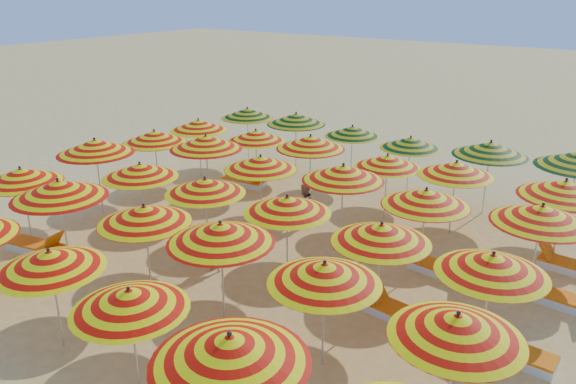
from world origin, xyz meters
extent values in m
plane|color=#F4C76C|center=(0.00, 0.00, 0.00)|extent=(120.00, 120.00, 0.00)
cylinder|color=silver|center=(-1.03, -6.13, 1.06)|extent=(0.04, 0.04, 2.12)
cone|color=orange|center=(-1.03, -6.13, 1.98)|extent=(2.78, 2.78, 0.40)
sphere|color=black|center=(-1.03, -6.13, 2.21)|extent=(0.07, 0.07, 0.07)
cylinder|color=silver|center=(1.33, -6.15, 1.03)|extent=(0.04, 0.04, 2.07)
cone|color=orange|center=(1.33, -6.15, 1.93)|extent=(2.35, 2.35, 0.39)
sphere|color=black|center=(1.33, -6.15, 2.16)|extent=(0.07, 0.07, 0.07)
cone|color=orange|center=(3.90, -6.49, 2.19)|extent=(2.59, 2.59, 0.45)
sphere|color=black|center=(3.90, -6.49, 2.45)|extent=(0.08, 0.08, 0.08)
cylinder|color=silver|center=(-6.07, -3.69, 1.10)|extent=(0.04, 0.04, 2.21)
cone|color=orange|center=(-6.07, -3.69, 2.06)|extent=(2.79, 2.79, 0.42)
sphere|color=black|center=(-6.07, -3.69, 2.30)|extent=(0.07, 0.07, 0.07)
cylinder|color=silver|center=(-3.85, -3.99, 1.19)|extent=(0.05, 0.05, 2.38)
cone|color=orange|center=(-3.85, -3.99, 2.22)|extent=(3.03, 3.03, 0.45)
sphere|color=black|center=(-3.85, -3.99, 2.48)|extent=(0.08, 0.08, 0.08)
cylinder|color=silver|center=(-1.18, -3.60, 1.09)|extent=(0.04, 0.04, 2.19)
cone|color=orange|center=(-1.18, -3.60, 2.04)|extent=(2.32, 2.32, 0.42)
sphere|color=black|center=(-1.18, -3.60, 2.28)|extent=(0.07, 0.07, 0.07)
cylinder|color=silver|center=(1.10, -3.52, 1.15)|extent=(0.04, 0.04, 2.30)
cone|color=orange|center=(1.10, -3.52, 2.15)|extent=(2.93, 2.93, 0.44)
sphere|color=black|center=(1.10, -3.52, 2.40)|extent=(0.08, 0.08, 0.08)
cylinder|color=silver|center=(3.68, -3.57, 1.08)|extent=(0.04, 0.04, 2.17)
cone|color=orange|center=(3.68, -3.57, 2.02)|extent=(2.68, 2.68, 0.41)
sphere|color=black|center=(3.68, -3.57, 2.26)|extent=(0.07, 0.07, 0.07)
cylinder|color=silver|center=(6.26, -3.84, 1.09)|extent=(0.04, 0.04, 2.17)
cone|color=orange|center=(6.26, -3.84, 2.03)|extent=(2.66, 2.66, 0.41)
sphere|color=black|center=(6.26, -3.84, 2.27)|extent=(0.07, 0.07, 0.07)
cylinder|color=silver|center=(-6.32, -1.04, 1.20)|extent=(0.05, 0.05, 2.40)
cone|color=orange|center=(-6.32, -1.04, 2.24)|extent=(3.18, 3.18, 0.46)
sphere|color=black|center=(-6.32, -1.04, 2.50)|extent=(0.08, 0.08, 0.08)
cylinder|color=silver|center=(-3.81, -1.43, 1.09)|extent=(0.04, 0.04, 2.18)
cone|color=orange|center=(-3.81, -1.43, 2.03)|extent=(2.61, 2.61, 0.41)
sphere|color=black|center=(-3.81, -1.43, 2.27)|extent=(0.07, 0.07, 0.07)
cylinder|color=silver|center=(-1.42, -1.29, 1.08)|extent=(0.04, 0.04, 2.15)
cone|color=orange|center=(-1.42, -1.29, 2.01)|extent=(2.23, 2.23, 0.41)
sphere|color=black|center=(-1.42, -1.29, 2.25)|extent=(0.07, 0.07, 0.07)
cylinder|color=silver|center=(1.13, -1.15, 1.08)|extent=(0.04, 0.04, 2.16)
cone|color=orange|center=(1.13, -1.15, 2.02)|extent=(2.68, 2.68, 0.41)
sphere|color=black|center=(1.13, -1.15, 2.25)|extent=(0.07, 0.07, 0.07)
cylinder|color=silver|center=(3.76, -1.39, 1.09)|extent=(0.04, 0.04, 2.18)
cone|color=orange|center=(3.76, -1.39, 2.04)|extent=(2.82, 2.82, 0.42)
sphere|color=black|center=(3.76, -1.39, 2.28)|extent=(0.07, 0.07, 0.07)
cylinder|color=silver|center=(6.10, -1.42, 1.08)|extent=(0.04, 0.04, 2.17)
cone|color=orange|center=(6.10, -1.42, 2.02)|extent=(2.20, 2.20, 0.41)
sphere|color=black|center=(6.10, -1.42, 2.26)|extent=(0.07, 0.07, 0.07)
cylinder|color=silver|center=(-6.18, 1.28, 1.11)|extent=(0.04, 0.04, 2.22)
cone|color=orange|center=(-6.18, 1.28, 2.08)|extent=(2.50, 2.50, 0.42)
sphere|color=black|center=(-6.18, 1.28, 2.32)|extent=(0.07, 0.07, 0.07)
cylinder|color=silver|center=(-3.90, 1.42, 1.18)|extent=(0.05, 0.05, 2.37)
cone|color=orange|center=(-3.90, 1.42, 2.21)|extent=(2.95, 2.95, 0.45)
sphere|color=black|center=(-3.90, 1.42, 2.47)|extent=(0.08, 0.08, 0.08)
cylinder|color=silver|center=(-1.40, 1.08, 1.10)|extent=(0.04, 0.04, 2.19)
cone|color=orange|center=(-1.40, 1.08, 2.05)|extent=(2.48, 2.48, 0.42)
sphere|color=black|center=(-1.40, 1.08, 2.29)|extent=(0.07, 0.07, 0.07)
cylinder|color=silver|center=(1.23, 1.39, 1.15)|extent=(0.04, 0.04, 2.31)
cone|color=orange|center=(1.23, 1.39, 2.15)|extent=(2.46, 2.46, 0.44)
sphere|color=black|center=(1.23, 1.39, 2.41)|extent=(0.08, 0.08, 0.08)
cylinder|color=silver|center=(3.75, 1.11, 1.11)|extent=(0.04, 0.04, 2.22)
cone|color=orange|center=(3.75, 1.11, 2.07)|extent=(2.48, 2.48, 0.42)
sphere|color=black|center=(3.75, 1.11, 2.31)|extent=(0.07, 0.07, 0.07)
cylinder|color=silver|center=(6.36, 1.45, 1.14)|extent=(0.04, 0.04, 2.28)
cone|color=orange|center=(6.36, 1.45, 2.13)|extent=(2.32, 2.32, 0.43)
sphere|color=black|center=(6.36, 1.45, 2.38)|extent=(0.08, 0.08, 0.08)
cylinder|color=silver|center=(-6.27, 3.55, 1.09)|extent=(0.04, 0.04, 2.17)
cone|color=orange|center=(-6.27, 3.55, 2.03)|extent=(2.85, 2.85, 0.41)
sphere|color=black|center=(-6.27, 3.55, 2.26)|extent=(0.07, 0.07, 0.07)
cylinder|color=silver|center=(-3.70, 3.79, 1.05)|extent=(0.04, 0.04, 2.09)
cone|color=orange|center=(-3.70, 3.79, 1.95)|extent=(2.77, 2.77, 0.40)
sphere|color=black|center=(-3.70, 3.79, 2.18)|extent=(0.07, 0.07, 0.07)
cylinder|color=silver|center=(-1.25, 3.57, 1.14)|extent=(0.04, 0.04, 2.29)
cone|color=orange|center=(-1.25, 3.57, 2.14)|extent=(3.04, 3.04, 0.44)
sphere|color=black|center=(-1.25, 3.57, 2.39)|extent=(0.08, 0.08, 0.08)
cylinder|color=silver|center=(1.45, 3.75, 1.03)|extent=(0.04, 0.04, 2.06)
cone|color=orange|center=(1.45, 3.75, 1.92)|extent=(2.73, 2.73, 0.39)
sphere|color=black|center=(1.45, 3.75, 2.15)|extent=(0.07, 0.07, 0.07)
cylinder|color=silver|center=(3.54, 3.87, 1.09)|extent=(0.04, 0.04, 2.19)
cone|color=orange|center=(3.54, 3.87, 2.04)|extent=(2.51, 2.51, 0.42)
sphere|color=black|center=(3.54, 3.87, 2.28)|extent=(0.07, 0.07, 0.07)
cylinder|color=silver|center=(6.48, 3.50, 1.16)|extent=(0.04, 0.04, 2.31)
cone|color=orange|center=(6.48, 3.50, 2.16)|extent=(2.99, 2.99, 0.44)
sphere|color=black|center=(6.48, 3.50, 2.41)|extent=(0.08, 0.08, 0.08)
cylinder|color=silver|center=(-6.05, 6.22, 1.09)|extent=(0.04, 0.04, 2.18)
cone|color=#625D05|center=(-6.05, 6.22, 2.03)|extent=(2.40, 2.40, 0.41)
sphere|color=black|center=(-6.05, 6.22, 2.27)|extent=(0.07, 0.07, 0.07)
cylinder|color=silver|center=(-3.59, 6.16, 1.14)|extent=(0.04, 0.04, 2.28)
cone|color=#625D05|center=(-3.59, 6.16, 2.13)|extent=(2.30, 2.30, 0.43)
sphere|color=black|center=(-3.59, 6.16, 2.38)|extent=(0.08, 0.08, 0.08)
cylinder|color=silver|center=(-1.25, 6.43, 1.03)|extent=(0.04, 0.04, 2.06)
cone|color=#625D05|center=(-1.25, 6.43, 1.92)|extent=(2.46, 2.46, 0.39)
sphere|color=black|center=(-1.25, 6.43, 2.14)|extent=(0.07, 0.07, 0.07)
cylinder|color=silver|center=(1.18, 6.10, 1.04)|extent=(0.04, 0.04, 2.08)
cone|color=#625D05|center=(1.18, 6.10, 1.94)|extent=(2.48, 2.48, 0.40)
sphere|color=black|center=(1.18, 6.10, 2.17)|extent=(0.07, 0.07, 0.07)
cylinder|color=silver|center=(3.86, 6.06, 1.17)|extent=(0.04, 0.04, 2.34)
cone|color=#625D05|center=(3.86, 6.06, 2.18)|extent=(3.03, 3.03, 0.44)
sphere|color=black|center=(3.86, 6.06, 2.44)|extent=(0.08, 0.08, 0.08)
cylinder|color=silver|center=(6.34, 6.17, 1.20)|extent=(0.05, 0.05, 2.40)
cube|color=white|center=(-5.52, -3.93, 0.10)|extent=(1.78, 0.88, 0.20)
cube|color=orange|center=(-5.52, -3.93, 0.23)|extent=(1.78, 0.88, 0.06)
cube|color=orange|center=(-4.83, -3.80, 0.45)|extent=(0.46, 0.64, 0.48)
cube|color=white|center=(4.31, -1.24, 0.10)|extent=(1.76, 0.79, 0.20)
cube|color=orange|center=(4.31, -1.24, 0.23)|extent=(1.76, 0.79, 0.06)
cube|color=orange|center=(3.61, -1.15, 0.45)|extent=(0.44, 0.62, 0.48)
cube|color=white|center=(6.65, -1.24, 0.10)|extent=(1.72, 0.65, 0.20)
cube|color=orange|center=(6.65, -1.24, 0.23)|extent=(1.72, 0.65, 0.06)
cube|color=orange|center=(5.95, -1.21, 0.45)|extent=(0.39, 0.60, 0.48)
cube|color=white|center=(4.30, 1.27, 0.10)|extent=(1.76, 0.80, 0.20)
cube|color=orange|center=(4.30, 1.27, 0.23)|extent=(1.76, 0.80, 0.06)
cube|color=orange|center=(4.99, 1.18, 0.45)|extent=(0.44, 0.62, 0.48)
cube|color=white|center=(6.91, 1.49, 0.10)|extent=(1.75, 0.74, 0.20)
cube|color=orange|center=(6.91, 1.49, 0.23)|extent=(1.75, 0.74, 0.06)
cube|color=white|center=(-4.25, 3.68, 0.10)|extent=(1.75, 0.75, 0.20)
cube|color=orange|center=(-4.25, 3.68, 0.23)|extent=(1.75, 0.75, 0.06)
cube|color=orange|center=(-3.56, 3.75, 0.45)|extent=(0.42, 0.61, 0.48)
cube|color=white|center=(7.03, 3.37, 0.10)|extent=(1.74, 0.71, 0.20)
cube|color=orange|center=(7.03, 3.37, 0.23)|extent=(1.74, 0.71, 0.06)
cube|color=orange|center=(6.33, 3.42, 0.45)|extent=(0.41, 0.61, 0.48)
imported|color=tan|center=(-0.38, 1.91, 0.67)|extent=(0.56, 0.69, 1.34)
imported|color=tan|center=(-0.65, -1.88, 0.64)|extent=(0.48, 0.34, 1.27)
camera|label=1|loc=(8.39, -11.46, 7.04)|focal=35.00mm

